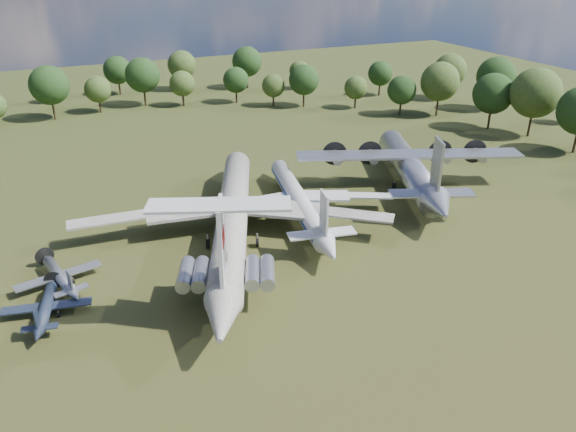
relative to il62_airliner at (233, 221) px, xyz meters
name	(u,v)px	position (x,y,z in m)	size (l,w,h in m)	color
ground	(219,250)	(-2.78, -2.06, -2.92)	(300.00, 300.00, 0.00)	#1E3C14
il62_airliner	(233,221)	(0.00, 0.00, 0.00)	(45.80, 59.54, 5.84)	silver
tu104_jet	(298,203)	(11.94, 3.61, -0.91)	(30.20, 40.26, 4.03)	silver
an12_transport	(409,171)	(34.39, 6.40, -0.06)	(38.92, 43.50, 5.72)	#93969B
small_prop_west	(46,310)	(-25.35, -9.24, -1.94)	(9.77, 13.32, 1.95)	black
small_prop_northwest	(60,279)	(-23.44, -2.97, -1.87)	(10.45, 14.26, 2.09)	#A9ADB1
person_on_il62	(225,255)	(-5.92, -15.24, 3.75)	(0.61, 0.40, 1.66)	brown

